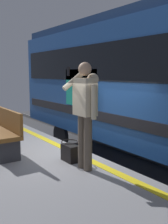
# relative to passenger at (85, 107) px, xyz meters

# --- Properties ---
(ground_plane) EXTENTS (26.04, 26.04, 0.00)m
(ground_plane) POSITION_rel_passenger_xyz_m (1.02, -0.61, -2.11)
(ground_plane) COLOR #3D3D3F
(safety_line) EXTENTS (17.01, 0.16, 0.01)m
(safety_line) POSITION_rel_passenger_xyz_m (1.02, -0.31, -1.07)
(safety_line) COLOR yellow
(safety_line) RESTS_ON platform
(track_rail_near) EXTENTS (22.57, 0.08, 0.16)m
(track_rail_near) POSITION_rel_passenger_xyz_m (1.02, -2.12, -2.03)
(track_rail_near) COLOR slate
(track_rail_near) RESTS_ON ground
(passenger) EXTENTS (0.57, 0.55, 1.81)m
(passenger) POSITION_rel_passenger_xyz_m (0.00, 0.00, 0.00)
(passenger) COLOR brown
(passenger) RESTS_ON platform
(handbag) EXTENTS (0.37, 0.34, 0.38)m
(handbag) POSITION_rel_passenger_xyz_m (0.49, 0.01, -0.90)
(handbag) COLOR black
(handbag) RESTS_ON platform
(bench) EXTENTS (1.44, 0.44, 0.90)m
(bench) POSITION_rel_passenger_xyz_m (1.63, 0.90, -0.59)
(bench) COLOR brown
(bench) RESTS_ON platform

